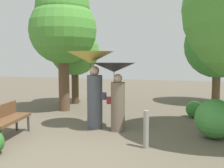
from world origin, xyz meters
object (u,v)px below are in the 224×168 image
(path_marker_post, at_px, (146,129))
(person_left, at_px, (92,73))
(park_bench, at_px, (6,118))
(tree_mid_left, at_px, (63,24))
(tree_near_right, at_px, (218,40))
(person_right, at_px, (115,82))
(tree_near_left, at_px, (75,47))

(path_marker_post, bearing_deg, person_left, 144.99)
(person_left, distance_m, park_bench, 2.53)
(tree_mid_left, distance_m, path_marker_post, 5.72)
(tree_near_right, relative_size, tree_mid_left, 0.90)
(person_right, height_order, tree_mid_left, tree_mid_left)
(park_bench, height_order, path_marker_post, path_marker_post)
(person_right, bearing_deg, path_marker_post, -132.12)
(tree_near_right, bearing_deg, person_left, -124.07)
(tree_near_left, height_order, tree_near_right, tree_near_right)
(park_bench, xyz_separation_m, path_marker_post, (3.43, 0.33, -0.09))
(path_marker_post, bearing_deg, tree_near_left, 129.94)
(person_right, distance_m, tree_near_left, 4.87)
(tree_near_right, bearing_deg, park_bench, -127.25)
(park_bench, bearing_deg, tree_near_right, -47.54)
(person_left, xyz_separation_m, person_right, (0.72, -0.08, -0.23))
(park_bench, distance_m, tree_mid_left, 4.54)
(tree_near_left, bearing_deg, path_marker_post, -50.06)
(person_right, bearing_deg, tree_mid_left, 57.77)
(park_bench, distance_m, tree_near_right, 9.09)
(person_left, relative_size, tree_near_left, 0.57)
(tree_near_left, distance_m, tree_near_right, 6.22)
(park_bench, relative_size, tree_near_left, 0.41)
(person_left, xyz_separation_m, tree_near_left, (-2.27, 3.59, 0.93))
(person_left, relative_size, park_bench, 1.39)
(person_right, bearing_deg, tree_near_left, 44.80)
(park_bench, relative_size, tree_near_right, 0.36)
(tree_near_left, bearing_deg, tree_near_right, 17.20)
(tree_near_right, bearing_deg, path_marker_post, -105.85)
(person_left, relative_size, tree_mid_left, 0.45)
(tree_near_right, bearing_deg, tree_near_left, -162.80)
(person_right, bearing_deg, park_bench, 127.95)
(park_bench, bearing_deg, tree_mid_left, -5.33)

